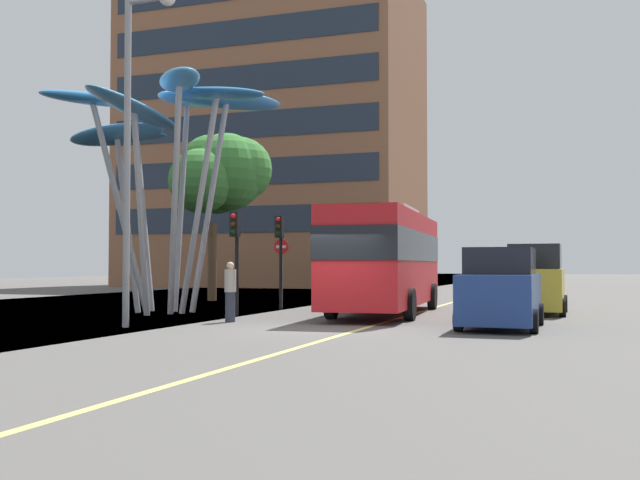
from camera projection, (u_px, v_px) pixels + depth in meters
ground at (291, 331)px, 19.38m from camera, size 120.00×240.00×0.10m
red_bus at (386, 256)px, 25.12m from camera, size 3.19×10.22×3.58m
leaf_sculpture at (167, 119)px, 25.91m from camera, size 8.23×8.38×8.27m
traffic_light_kerb_near at (235, 240)px, 24.08m from camera, size 0.28×0.42×3.36m
traffic_light_kerb_far at (280, 242)px, 27.50m from camera, size 0.28×0.42×3.46m
traffic_light_island_mid at (327, 241)px, 32.86m from camera, size 0.28×0.42×3.74m
car_parked_near at (501, 290)px, 19.58m from camera, size 2.02×4.30×2.10m
car_parked_mid at (536, 282)px, 25.27m from camera, size 1.99×4.14×2.35m
street_lamp at (137, 119)px, 19.87m from camera, size 1.51×0.44×8.93m
tree_pavement_near at (221, 174)px, 34.76m from camera, size 4.13×4.68×7.81m
pedestrian at (230, 292)px, 21.63m from camera, size 0.34×0.34×1.74m
no_entry_sign at (282, 262)px, 28.86m from camera, size 0.60×0.12×2.65m
backdrop_building at (276, 138)px, 59.73m from camera, size 21.89×13.44×23.60m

